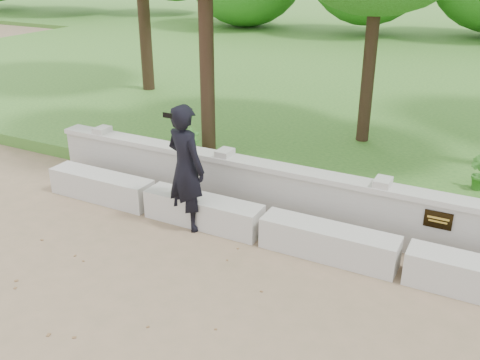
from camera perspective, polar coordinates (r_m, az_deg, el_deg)
name	(u,v)px	position (r m, az deg, el deg)	size (l,w,h in m)	color
concrete_bench	(402,260)	(7.27, 16.92, -8.18)	(11.90, 0.45, 0.45)	beige
parapet_wall	(415,221)	(7.76, 18.20, -4.19)	(12.50, 0.35, 0.90)	#B1AEA7
man_main	(186,168)	(7.86, -5.80, 1.29)	(0.81, 0.74, 1.93)	black
shrub_a	(192,144)	(10.09, -5.11, 3.89)	(0.31, 0.21, 0.60)	#3B7D2A
shrub_b	(478,173)	(9.60, 24.06, 0.69)	(0.31, 0.25, 0.56)	#3B7D2A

